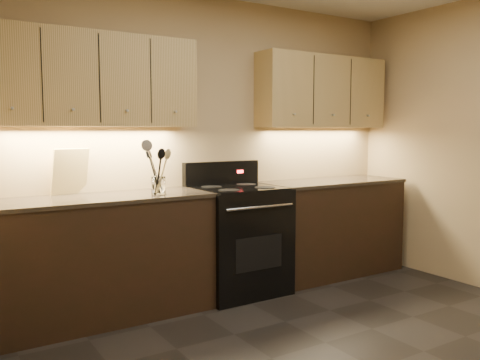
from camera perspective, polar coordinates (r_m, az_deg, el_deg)
name	(u,v)px	position (r m, az deg, el deg)	size (l,w,h in m)	color
wall_back	(211,144)	(4.61, -3.22, 4.09)	(4.00, 0.04, 2.60)	tan
counter_left	(104,257)	(4.01, -15.00, -8.38)	(1.62, 0.62, 0.93)	black
counter_right	(330,227)	(5.15, 10.10, -5.18)	(1.46, 0.62, 0.93)	black
stove	(238,238)	(4.47, -0.26, -6.56)	(0.76, 0.68, 1.14)	black
upper_cab_left	(93,80)	(4.06, -16.13, 10.74)	(1.60, 0.30, 0.70)	tan
upper_cab_right	(322,92)	(5.18, 9.22, 9.72)	(1.44, 0.30, 0.70)	tan
outlet_plate	(65,170)	(4.14, -19.09, 1.11)	(0.09, 0.01, 0.12)	#B2B5BA
utensil_crock	(158,186)	(3.96, -9.14, -0.69)	(0.13, 0.13, 0.14)	white
cutting_board	(70,172)	(4.10, -18.53, 0.91)	(0.29, 0.02, 0.36)	tan
wooden_spoon	(157,171)	(3.93, -9.36, 1.05)	(0.06, 0.06, 0.34)	tan
black_spoon	(156,169)	(3.96, -9.38, 1.20)	(0.06, 0.06, 0.35)	black
black_turner	(159,170)	(3.94, -9.05, 1.08)	(0.08, 0.08, 0.34)	black
steel_skimmer	(162,166)	(3.95, -8.77, 1.53)	(0.09, 0.09, 0.40)	silver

